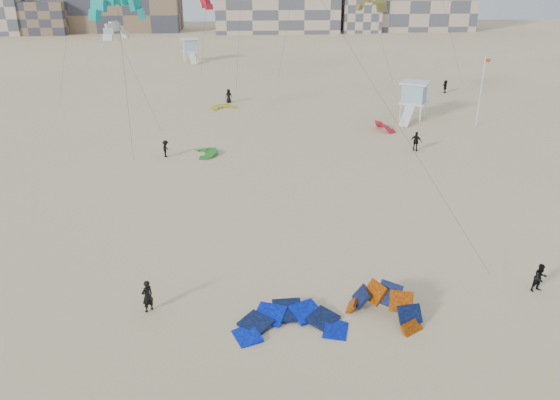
{
  "coord_description": "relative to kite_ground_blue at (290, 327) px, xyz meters",
  "views": [
    {
      "loc": [
        1.59,
        -23.03,
        16.49
      ],
      "look_at": [
        3.35,
        6.0,
        3.94
      ],
      "focal_mm": 35.0,
      "sensor_mm": 36.0,
      "label": 1
    }
  ],
  "objects": [
    {
      "name": "kitesurfer_e",
      "position": [
        -4.27,
        48.24,
        0.89
      ],
      "size": [
        0.96,
        0.71,
        1.77
      ],
      "primitive_type": "imported",
      "rotation": [
        0.0,
        0.0,
        0.19
      ],
      "color": "black",
      "rests_on": "ground"
    },
    {
      "name": "kite_ground_orange",
      "position": [
        4.78,
        0.56,
        0.0
      ],
      "size": [
        5.57,
        5.56,
        3.99
      ],
      "primitive_type": null,
      "rotation": [
        0.91,
        0.0,
        -0.69
      ],
      "color": "#D55401",
      "rests_on": "ground"
    },
    {
      "name": "kite_ground_red_far",
      "position": [
        12.9,
        34.29,
        0.0
      ],
      "size": [
        3.56,
        3.46,
        2.88
      ],
      "primitive_type": null,
      "rotation": [
        0.71,
        0.0,
        1.82
      ],
      "color": "red",
      "rests_on": "ground"
    },
    {
      "name": "kite_ground_blue",
      "position": [
        0.0,
        0.0,
        0.0
      ],
      "size": [
        5.29,
        5.54,
        1.74
      ],
      "primitive_type": null,
      "rotation": [
        0.16,
        0.0,
        0.05
      ],
      "color": "#002DF2",
      "rests_on": "ground"
    },
    {
      "name": "kite_ground_green",
      "position": [
        -5.92,
        27.27,
        0.0
      ],
      "size": [
        3.75,
        3.58,
        1.35
      ],
      "primitive_type": null,
      "rotation": [
        0.2,
        0.0,
        -1.38
      ],
      "color": "#18821C",
      "rests_on": "ground"
    },
    {
      "name": "condo_fill_right",
      "position": [
        28.55,
        128.79,
        5.0
      ],
      "size": [
        10.0,
        10.0,
        10.0
      ],
      "primitive_type": "cube",
      "color": "#C0A78D",
      "rests_on": "ground"
    },
    {
      "name": "kite_fly_grey",
      "position": [
        -14.67,
        34.61,
        10.36
      ],
      "size": [
        6.21,
        4.95,
        10.53
      ],
      "rotation": [
        0.0,
        0.0,
        1.13
      ],
      "color": "white",
      "rests_on": "ground"
    },
    {
      "name": "kitesurfer_b",
      "position": [
        13.85,
        2.43,
        0.82
      ],
      "size": [
        0.92,
        0.78,
        1.65
      ],
      "primitive_type": "imported",
      "rotation": [
        0.0,
        0.0,
        0.22
      ],
      "color": "black",
      "rests_on": "ground"
    },
    {
      "name": "kite_fly_teal_a",
      "position": [
        -10.35,
        16.78,
        13.83
      ],
      "size": [
        4.62,
        8.49,
        14.08
      ],
      "rotation": [
        0.0,
        0.0,
        0.39
      ],
      "color": "#079A93",
      "rests_on": "ground"
    },
    {
      "name": "ground",
      "position": [
        -3.45,
        0.79,
        0.0
      ],
      "size": [
        320.0,
        320.0,
        0.0
      ],
      "primitive_type": "plane",
      "color": "beige",
      "rests_on": "ground"
    },
    {
      "name": "lifeguard_tower_far",
      "position": [
        -12.12,
        81.54,
        2.07
      ],
      "size": [
        3.56,
        6.06,
        4.18
      ],
      "rotation": [
        0.0,
        0.0,
        0.23
      ],
      "color": "white",
      "rests_on": "ground"
    },
    {
      "name": "kite_ground_yellow",
      "position": [
        -4.9,
        45.26,
        0.0
      ],
      "size": [
        4.18,
        4.28,
        0.73
      ],
      "primitive_type": null,
      "rotation": [
        0.08,
        0.0,
        0.39
      ],
      "color": "#D1C712",
      "rests_on": "ground"
    },
    {
      "name": "lifeguard_tower_near",
      "position": [
        17.29,
        38.85,
        2.12
      ],
      "size": [
        4.13,
        6.43,
        4.28
      ],
      "rotation": [
        0.0,
        0.0,
        -0.52
      ],
      "color": "white",
      "rests_on": "ground"
    },
    {
      "name": "flagpole",
      "position": [
        23.65,
        35.67,
        4.0
      ],
      "size": [
        0.62,
        0.1,
        7.6
      ],
      "color": "white",
      "rests_on": "ground"
    },
    {
      "name": "kite_fly_olive",
      "position": [
        12.06,
        40.54,
        12.58
      ],
      "size": [
        5.31,
        13.46,
        13.19
      ],
      "rotation": [
        0.0,
        0.0,
        -0.95
      ],
      "color": "brown",
      "rests_on": "ground"
    },
    {
      "name": "kite_fly_red",
      "position": [
        -7.34,
        59.84,
        11.51
      ],
      "size": [
        4.46,
        4.35,
        12.01
      ],
      "rotation": [
        0.0,
        0.0,
        1.79
      ],
      "color": "red",
      "rests_on": "ground"
    },
    {
      "name": "kitesurfer_d",
      "position": [
        14.2,
        27.02,
        0.95
      ],
      "size": [
        1.17,
        1.03,
        1.9
      ],
      "primitive_type": "imported",
      "rotation": [
        0.0,
        0.0,
        2.5
      ],
      "color": "black",
      "rests_on": "ground"
    },
    {
      "name": "kitesurfer_c",
      "position": [
        -9.54,
        26.7,
        0.8
      ],
      "size": [
        0.75,
        1.11,
        1.59
      ],
      "primitive_type": "imported",
      "rotation": [
        0.0,
        0.0,
        1.41
      ],
      "color": "black",
      "rests_on": "ground"
    },
    {
      "name": "condo_fill_left",
      "position": [
        -53.45,
        128.79,
        4.0
      ],
      "size": [
        12.0,
        10.0,
        8.0
      ],
      "primitive_type": "cube",
      "color": "#786048",
      "rests_on": "ground"
    },
    {
      "name": "kitesurfer_main",
      "position": [
        -7.22,
        1.82,
        0.9
      ],
      "size": [
        0.77,
        0.76,
        1.79
      ],
      "primitive_type": "imported",
      "rotation": [
        0.0,
        0.0,
        3.92
      ],
      "color": "black",
      "rests_on": "ground"
    },
    {
      "name": "kitesurfer_f",
      "position": [
        25.84,
        52.51,
        0.87
      ],
      "size": [
        0.79,
        1.68,
        1.75
      ],
      "primitive_type": "imported",
      "rotation": [
        0.0,
        0.0,
        -1.74
      ],
      "color": "black",
      "rests_on": "ground"
    },
    {
      "name": "condo_mid",
      "position": [
        6.55,
        130.79,
        6.0
      ],
      "size": [
        32.0,
        16.0,
        12.0
      ],
      "primitive_type": "cube",
      "color": "#C0A78D",
      "rests_on": "ground"
    }
  ]
}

